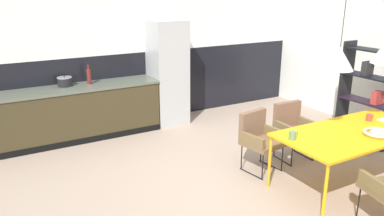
{
  "coord_description": "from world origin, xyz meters",
  "views": [
    {
      "loc": [
        -2.64,
        -3.17,
        2.4
      ],
      "look_at": [
        -0.37,
        0.88,
        0.92
      ],
      "focal_mm": 35.21,
      "sensor_mm": 36.0,
      "label": 1
    }
  ],
  "objects_px": {
    "fruit_bowl": "(377,133)",
    "open_shelf_unit": "(369,91)",
    "pendant_lamp_over_table_near": "(339,58)",
    "mug_white_ceramic": "(293,135)",
    "bottle_vinegar_dark": "(89,76)",
    "dining_table": "(355,134)",
    "refrigerator_column": "(168,73)",
    "armchair_by_stool": "(258,134)",
    "cooking_pot": "(65,82)",
    "mug_glass_clear": "(369,117)",
    "armchair_far_side": "(292,124)"
  },
  "relations": [
    {
      "from": "fruit_bowl",
      "to": "open_shelf_unit",
      "type": "distance_m",
      "value": 1.72
    },
    {
      "from": "open_shelf_unit",
      "to": "pendant_lamp_over_table_near",
      "type": "distance_m",
      "value": 2.15
    },
    {
      "from": "fruit_bowl",
      "to": "mug_white_ceramic",
      "type": "height_order",
      "value": "mug_white_ceramic"
    },
    {
      "from": "bottle_vinegar_dark",
      "to": "pendant_lamp_over_table_near",
      "type": "height_order",
      "value": "pendant_lamp_over_table_near"
    },
    {
      "from": "dining_table",
      "to": "mug_white_ceramic",
      "type": "distance_m",
      "value": 0.89
    },
    {
      "from": "refrigerator_column",
      "to": "open_shelf_unit",
      "type": "xyz_separation_m",
      "value": [
        2.39,
        -2.41,
        -0.09
      ]
    },
    {
      "from": "refrigerator_column",
      "to": "armchair_by_stool",
      "type": "distance_m",
      "value": 2.4
    },
    {
      "from": "refrigerator_column",
      "to": "cooking_pot",
      "type": "xyz_separation_m",
      "value": [
        -1.79,
        0.11,
        0.03
      ]
    },
    {
      "from": "mug_glass_clear",
      "to": "cooking_pot",
      "type": "bearing_deg",
      "value": 135.33
    },
    {
      "from": "refrigerator_column",
      "to": "mug_glass_clear",
      "type": "xyz_separation_m",
      "value": [
        1.47,
        -3.11,
        -0.17
      ]
    },
    {
      "from": "fruit_bowl",
      "to": "cooking_pot",
      "type": "distance_m",
      "value": 4.62
    },
    {
      "from": "armchair_far_side",
      "to": "mug_white_ceramic",
      "type": "bearing_deg",
      "value": 48.18
    },
    {
      "from": "armchair_far_side",
      "to": "armchair_by_stool",
      "type": "distance_m",
      "value": 0.68
    },
    {
      "from": "dining_table",
      "to": "armchair_far_side",
      "type": "xyz_separation_m",
      "value": [
        -0.08,
        0.99,
        -0.17
      ]
    },
    {
      "from": "armchair_by_stool",
      "to": "refrigerator_column",
      "type": "bearing_deg",
      "value": -93.82
    },
    {
      "from": "armchair_far_side",
      "to": "fruit_bowl",
      "type": "bearing_deg",
      "value": 100.24
    },
    {
      "from": "refrigerator_column",
      "to": "dining_table",
      "type": "xyz_separation_m",
      "value": [
        0.98,
        -3.28,
        -0.25
      ]
    },
    {
      "from": "armchair_by_stool",
      "to": "mug_glass_clear",
      "type": "height_order",
      "value": "same"
    },
    {
      "from": "mug_white_ceramic",
      "to": "armchair_far_side",
      "type": "bearing_deg",
      "value": 46.0
    },
    {
      "from": "mug_white_ceramic",
      "to": "bottle_vinegar_dark",
      "type": "height_order",
      "value": "bottle_vinegar_dark"
    },
    {
      "from": "armchair_far_side",
      "to": "cooking_pot",
      "type": "distance_m",
      "value": 3.63
    },
    {
      "from": "armchair_far_side",
      "to": "mug_white_ceramic",
      "type": "xyz_separation_m",
      "value": [
        -0.79,
        -0.82,
        0.26
      ]
    },
    {
      "from": "cooking_pot",
      "to": "bottle_vinegar_dark",
      "type": "bearing_deg",
      "value": -7.26
    },
    {
      "from": "pendant_lamp_over_table_near",
      "to": "bottle_vinegar_dark",
      "type": "bearing_deg",
      "value": 121.04
    },
    {
      "from": "armchair_by_stool",
      "to": "cooking_pot",
      "type": "xyz_separation_m",
      "value": [
        -2.02,
        2.47,
        0.45
      ]
    },
    {
      "from": "cooking_pot",
      "to": "open_shelf_unit",
      "type": "bearing_deg",
      "value": -31.1
    },
    {
      "from": "mug_glass_clear",
      "to": "bottle_vinegar_dark",
      "type": "xyz_separation_m",
      "value": [
        -2.88,
        3.18,
        0.25
      ]
    },
    {
      "from": "cooking_pot",
      "to": "mug_glass_clear",
      "type": "bearing_deg",
      "value": -44.67
    },
    {
      "from": "armchair_far_side",
      "to": "mug_glass_clear",
      "type": "height_order",
      "value": "armchair_far_side"
    },
    {
      "from": "refrigerator_column",
      "to": "cooking_pot",
      "type": "height_order",
      "value": "refrigerator_column"
    },
    {
      "from": "open_shelf_unit",
      "to": "pendant_lamp_over_table_near",
      "type": "bearing_deg",
      "value": -65.41
    },
    {
      "from": "cooking_pot",
      "to": "pendant_lamp_over_table_near",
      "type": "relative_size",
      "value": 0.23
    },
    {
      "from": "pendant_lamp_over_table_near",
      "to": "open_shelf_unit",
      "type": "bearing_deg",
      "value": 24.59
    },
    {
      "from": "armchair_far_side",
      "to": "armchair_by_stool",
      "type": "xyz_separation_m",
      "value": [
        -0.67,
        -0.07,
        -0.0
      ]
    },
    {
      "from": "open_shelf_unit",
      "to": "dining_table",
      "type": "bearing_deg",
      "value": -58.42
    },
    {
      "from": "open_shelf_unit",
      "to": "armchair_far_side",
      "type": "bearing_deg",
      "value": -94.79
    },
    {
      "from": "armchair_by_stool",
      "to": "bottle_vinegar_dark",
      "type": "xyz_separation_m",
      "value": [
        -1.64,
        2.42,
        0.51
      ]
    },
    {
      "from": "mug_glass_clear",
      "to": "bottle_vinegar_dark",
      "type": "distance_m",
      "value": 4.29
    },
    {
      "from": "fruit_bowl",
      "to": "mug_glass_clear",
      "type": "distance_m",
      "value": 0.56
    },
    {
      "from": "armchair_by_stool",
      "to": "pendant_lamp_over_table_near",
      "type": "bearing_deg",
      "value": 102.45
    },
    {
      "from": "refrigerator_column",
      "to": "armchair_by_stool",
      "type": "height_order",
      "value": "refrigerator_column"
    },
    {
      "from": "dining_table",
      "to": "armchair_by_stool",
      "type": "xyz_separation_m",
      "value": [
        -0.75,
        0.92,
        -0.18
      ]
    },
    {
      "from": "armchair_by_stool",
      "to": "open_shelf_unit",
      "type": "relative_size",
      "value": 0.51
    },
    {
      "from": "fruit_bowl",
      "to": "open_shelf_unit",
      "type": "relative_size",
      "value": 0.2
    },
    {
      "from": "cooking_pot",
      "to": "bottle_vinegar_dark",
      "type": "relative_size",
      "value": 0.72
    },
    {
      "from": "refrigerator_column",
      "to": "open_shelf_unit",
      "type": "bearing_deg",
      "value": -45.23
    },
    {
      "from": "refrigerator_column",
      "to": "dining_table",
      "type": "height_order",
      "value": "refrigerator_column"
    },
    {
      "from": "cooking_pot",
      "to": "open_shelf_unit",
      "type": "height_order",
      "value": "open_shelf_unit"
    },
    {
      "from": "open_shelf_unit",
      "to": "mug_glass_clear",
      "type": "bearing_deg",
      "value": -52.8
    },
    {
      "from": "dining_table",
      "to": "bottle_vinegar_dark",
      "type": "xyz_separation_m",
      "value": [
        -2.39,
        3.34,
        0.33
      ]
    }
  ]
}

